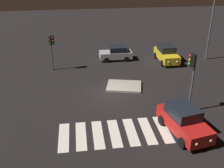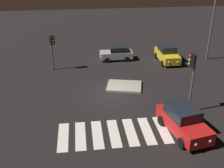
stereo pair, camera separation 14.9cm
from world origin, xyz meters
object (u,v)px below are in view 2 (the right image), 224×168
Objects in this scene: traffic_light_west at (52,44)px; traffic_light_east at (192,69)px; car_yellow at (167,54)px; traffic_island at (124,86)px; car_red at (183,121)px; street_lamp at (214,10)px; car_silver at (117,53)px.

traffic_light_west is 14.46m from traffic_light_east.
traffic_light_east reaches higher than traffic_light_west.
car_yellow is 11.08m from traffic_light_east.
traffic_light_west is (-6.63, 4.87, 2.75)m from traffic_island.
traffic_light_west reaches higher than traffic_island.
traffic_light_east is at bearing -49.01° from traffic_island.
car_red is 1.24× the size of traffic_light_west.
traffic_light_east reaches higher than traffic_island.
traffic_light_west is at bearing -176.69° from street_lamp.
car_red reaches higher than car_silver.
traffic_light_east is (1.36, 2.66, 2.61)m from car_red.
traffic_light_east is at bearing 141.25° from car_red.
car_silver is at bearing -102.99° from car_yellow.
car_yellow is 0.50× the size of street_lamp.
traffic_light_east is (-1.73, -10.62, 2.65)m from car_yellow.
street_lamp is (4.78, 0.01, 4.79)m from car_yellow.
traffic_island is at bearing -45.74° from car_yellow.
street_lamp is at bearing 173.03° from car_silver.
car_red is 13.63m from car_yellow.
traffic_light_east is (10.76, -9.63, 0.71)m from traffic_light_west.
street_lamp is at bearing 28.89° from traffic_island.
traffic_island is 8.33m from car_yellow.
street_lamp reaches higher than car_yellow.
car_yellow is 12.68m from traffic_light_west.
street_lamp is at bearing 89.42° from car_yellow.
car_yellow reaches higher than traffic_island.
traffic_light_west is (-12.49, -0.99, 1.94)m from car_yellow.
car_silver is 5.70m from car_yellow.
car_yellow is at bearing 44.98° from traffic_island.
car_silver is at bearing 173.38° from street_lamp.
car_red is 0.55× the size of street_lamp.
traffic_island is at bearing 87.27° from car_silver.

